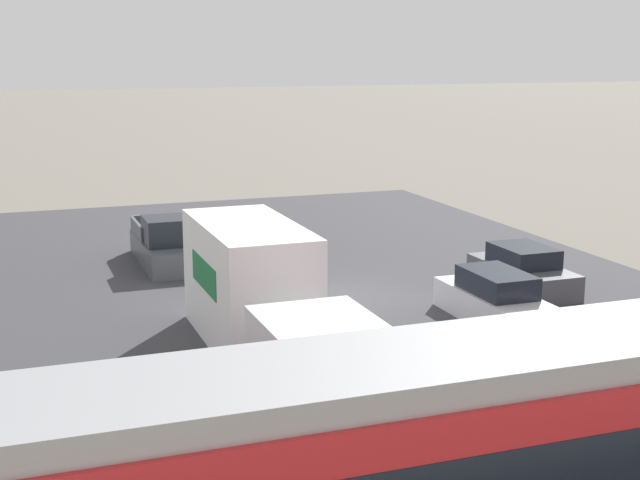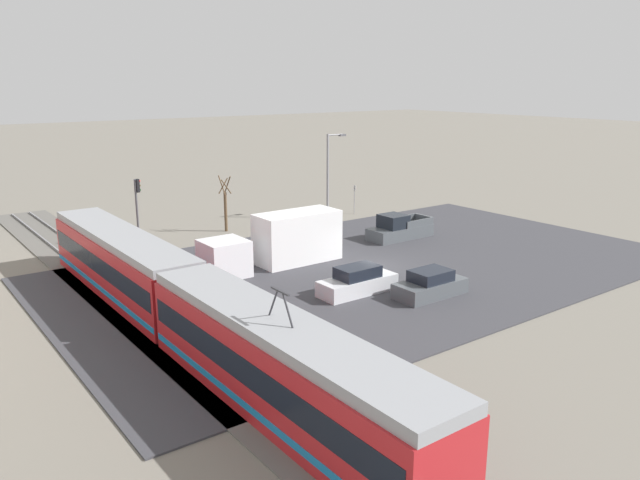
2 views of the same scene
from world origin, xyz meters
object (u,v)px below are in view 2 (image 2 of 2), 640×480
(sedan_car_1, at_px, (357,282))
(traffic_light_pole, at_px, (138,202))
(pickup_truck, at_px, (399,229))
(street_tree, at_px, (225,206))
(street_lamp_near_crossing, at_px, (330,169))
(sedan_car_0, at_px, (430,285))
(light_rail_tram, at_px, (184,304))
(box_truck, at_px, (281,242))
(no_parking_sign, at_px, (354,197))

(sedan_car_1, xyz_separation_m, traffic_light_pole, (17.63, 5.78, 2.44))
(pickup_truck, bearing_deg, street_tree, 42.37)
(traffic_light_pole, relative_size, street_lamp_near_crossing, 0.67)
(pickup_truck, distance_m, street_lamp_near_crossing, 9.86)
(sedan_car_0, distance_m, sedan_car_1, 4.02)
(sedan_car_0, relative_size, sedan_car_1, 0.91)
(light_rail_tram, relative_size, sedan_car_1, 6.89)
(light_rail_tram, relative_size, box_truck, 3.39)
(traffic_light_pole, height_order, no_parking_sign, traffic_light_pole)
(sedan_car_1, relative_size, traffic_light_pole, 0.96)
(traffic_light_pole, height_order, street_lamp_near_crossing, street_lamp_near_crossing)
(light_rail_tram, xyz_separation_m, street_tree, (17.95, -11.77, 0.27))
(sedan_car_0, distance_m, street_lamp_near_crossing, 21.59)
(pickup_truck, xyz_separation_m, sedan_car_1, (-7.71, 10.53, -0.07))
(pickup_truck, height_order, no_parking_sign, no_parking_sign)
(sedan_car_1, bearing_deg, street_tree, -4.27)
(traffic_light_pole, distance_m, street_tree, 7.20)
(light_rail_tram, xyz_separation_m, no_parking_sign, (17.07, -24.23, -0.20))
(sedan_car_1, height_order, traffic_light_pole, traffic_light_pole)
(box_truck, height_order, street_lamp_near_crossing, street_lamp_near_crossing)
(light_rail_tram, bearing_deg, sedan_car_0, -101.05)
(street_tree, distance_m, street_lamp_near_crossing, 9.97)
(light_rail_tram, xyz_separation_m, pickup_truck, (7.86, -20.97, -0.95))
(sedan_car_0, height_order, street_tree, street_tree)
(sedan_car_0, xyz_separation_m, traffic_light_pole, (20.39, 8.69, 2.47))
(sedan_car_1, distance_m, street_tree, 17.89)
(street_lamp_near_crossing, bearing_deg, sedan_car_0, 157.64)
(sedan_car_0, height_order, street_lamp_near_crossing, street_lamp_near_crossing)
(sedan_car_0, bearing_deg, box_truck, -161.65)
(pickup_truck, bearing_deg, sedan_car_1, 126.21)
(sedan_car_1, distance_m, no_parking_sign, 21.84)
(street_tree, bearing_deg, pickup_truck, -137.63)
(traffic_light_pole, bearing_deg, street_tree, -88.67)
(box_truck, distance_m, street_tree, 10.73)
(light_rail_tram, bearing_deg, pickup_truck, -69.44)
(street_lamp_near_crossing, relative_size, no_parking_sign, 2.83)
(light_rail_tram, distance_m, sedan_car_1, 10.49)
(box_truck, height_order, no_parking_sign, box_truck)
(pickup_truck, xyz_separation_m, street_tree, (10.08, 9.20, 1.23))
(sedan_car_0, height_order, no_parking_sign, no_parking_sign)
(sedan_car_0, xyz_separation_m, street_lamp_near_crossing, (19.70, -8.10, 3.55))
(traffic_light_pole, xyz_separation_m, street_tree, (0.16, -7.11, -1.14))
(sedan_car_0, distance_m, traffic_light_pole, 22.30)
(box_truck, xyz_separation_m, no_parking_sign, (9.71, -14.19, -0.05))
(pickup_truck, relative_size, street_lamp_near_crossing, 0.72)
(sedan_car_0, bearing_deg, light_rail_tram, -101.05)
(street_tree, height_order, no_parking_sign, street_tree)
(sedan_car_1, xyz_separation_m, street_lamp_near_crossing, (16.93, -11.01, 3.52))
(sedan_car_1, relative_size, street_tree, 1.05)
(box_truck, height_order, traffic_light_pole, traffic_light_pole)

